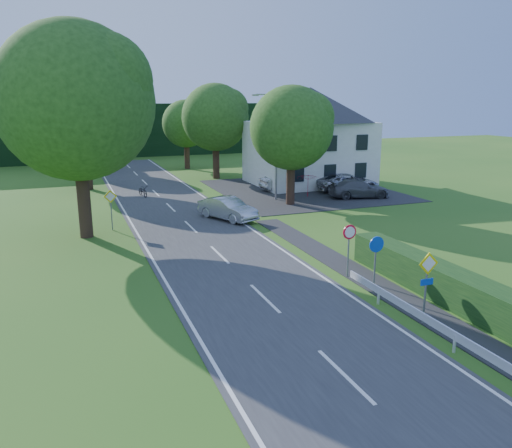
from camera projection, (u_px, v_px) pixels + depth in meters
name	position (u px, v px, depth m)	size (l,w,h in m)	color
road	(209.00, 244.00, 26.66)	(7.00, 80.00, 0.04)	#363638
parking_pad	(303.00, 190.00, 42.60)	(14.00, 16.00, 0.04)	#262629
line_edge_left	(147.00, 250.00, 25.52)	(0.12, 80.00, 0.01)	white
line_edge_right	(265.00, 238.00, 27.78)	(0.12, 80.00, 0.01)	white
line_centre	(209.00, 244.00, 26.65)	(0.12, 80.00, 0.01)	white
tree_main	(78.00, 133.00, 26.78)	(9.40, 9.40, 11.64)	#234815
tree_left_far	(86.00, 139.00, 41.99)	(7.00, 7.00, 8.58)	#234815
tree_right_far	(216.00, 132.00, 47.91)	(7.40, 7.40, 9.09)	#234815
tree_left_back	(85.00, 133.00, 53.09)	(6.60, 6.60, 8.07)	#234815
tree_right_back	(186.00, 135.00, 54.99)	(6.20, 6.20, 7.56)	#234815
tree_right_mid	(291.00, 146.00, 35.82)	(7.00, 7.00, 8.58)	#234815
treeline_right	(174.00, 129.00, 70.24)	(30.00, 5.00, 7.00)	black
house_white	(309.00, 135.00, 44.95)	(10.60, 8.40, 8.60)	silver
streetlight	(275.00, 142.00, 37.44)	(2.03, 0.18, 8.00)	gray
sign_priority_right	(427.00, 275.00, 16.84)	(0.78, 0.09, 2.59)	gray
sign_roundabout	(376.00, 253.00, 19.59)	(0.64, 0.08, 2.37)	gray
sign_speed_limit	(349.00, 238.00, 21.37)	(0.64, 0.11, 2.37)	gray
sign_priority_left	(111.00, 202.00, 29.19)	(0.78, 0.09, 2.44)	gray
moving_car	(228.00, 208.00, 31.97)	(1.51, 4.34, 1.43)	#B9BABE
motorcycle	(143.00, 191.00, 39.64)	(0.59, 1.68, 0.88)	black
parked_car_silver_a	(286.00, 182.00, 42.36)	(1.53, 4.40, 1.45)	#AAA9AE
parked_car_grey	(359.00, 189.00, 39.14)	(1.92, 4.72, 1.37)	#505156
parked_car_silver_b	(348.00, 183.00, 41.80)	(2.42, 5.26, 1.46)	#A0A0A7
parasol	(308.00, 185.00, 39.39)	(1.96, 2.00, 1.80)	#B40E21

